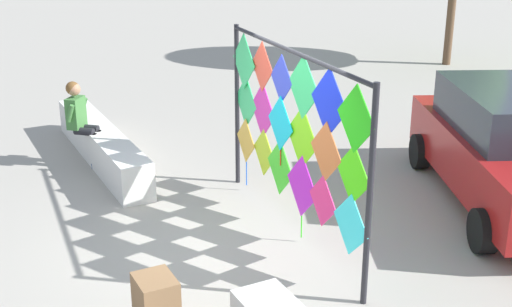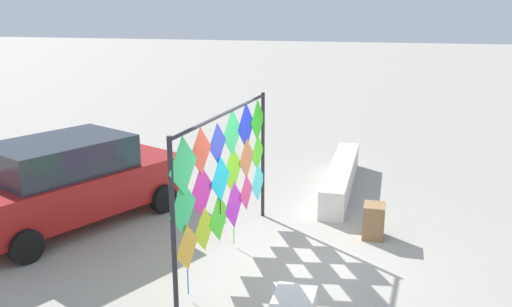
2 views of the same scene
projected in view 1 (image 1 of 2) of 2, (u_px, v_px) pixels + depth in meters
ground at (219, 251)px, 8.67m from camera, size 120.00×120.00×0.00m
plaza_ledge_left at (101, 145)px, 11.62m from camera, size 4.12×0.51×0.61m
kite_display_rack at (291, 124)px, 8.68m from camera, size 3.92×0.37×2.51m
seated_vendor at (81, 117)px, 11.26m from camera, size 0.68×0.70×1.45m
cardboard_box_large at (156, 305)px, 6.91m from camera, size 0.46×0.39×0.63m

